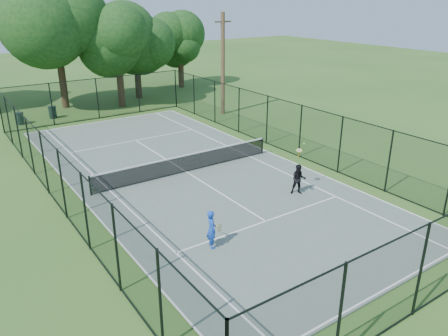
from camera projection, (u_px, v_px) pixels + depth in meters
ground at (187, 173)px, 22.52m from camera, size 120.00×120.00×0.00m
tennis_court at (187, 173)px, 22.50m from camera, size 11.00×24.00×0.06m
tennis_net at (186, 163)px, 22.30m from camera, size 10.08×0.08×0.95m
fence at (186, 146)px, 21.96m from camera, size 13.10×26.10×3.00m
tree_near_left at (57, 38)px, 33.73m from camera, size 6.78×6.78×8.84m
tree_near_mid at (117, 43)px, 34.16m from camera, size 6.33×6.33×8.28m
tree_near_right at (135, 40)px, 37.24m from camera, size 5.69×5.69×7.86m
tree_far_right at (180, 47)px, 42.21m from camera, size 4.71×4.71×6.23m
trash_bin_left at (20, 118)px, 30.86m from camera, size 0.58×0.58×0.86m
trash_bin_right at (53, 112)px, 32.42m from camera, size 0.58×0.58×0.90m
utility_pole at (223, 64)px, 32.44m from camera, size 1.40×0.30×7.46m
player_blue at (212, 229)px, 15.56m from camera, size 0.82×0.60×1.45m
player_black at (299, 179)px, 19.80m from camera, size 1.03×0.91×2.24m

